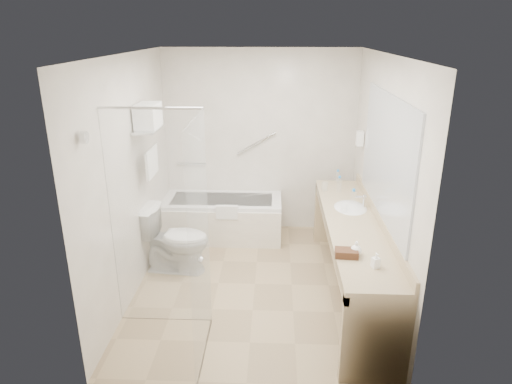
{
  "coord_description": "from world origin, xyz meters",
  "views": [
    {
      "loc": [
        0.2,
        -4.5,
        2.74
      ],
      "look_at": [
        0.0,
        0.3,
        1.0
      ],
      "focal_mm": 32.0,
      "sensor_mm": 36.0,
      "label": 1
    }
  ],
  "objects_px": {
    "toilet": "(175,239)",
    "water_bottle_left": "(353,198)",
    "bathtub": "(223,218)",
    "vanity_counter": "(352,240)",
    "amenity_basket": "(347,253)"
  },
  "relations": [
    {
      "from": "bathtub",
      "to": "vanity_counter",
      "type": "distance_m",
      "value": 2.09
    },
    {
      "from": "toilet",
      "to": "bathtub",
      "type": "bearing_deg",
      "value": -19.28
    },
    {
      "from": "toilet",
      "to": "amenity_basket",
      "type": "xyz_separation_m",
      "value": [
        1.79,
        -1.2,
        0.49
      ]
    },
    {
      "from": "toilet",
      "to": "water_bottle_left",
      "type": "bearing_deg",
      "value": -83.96
    },
    {
      "from": "bathtub",
      "to": "amenity_basket",
      "type": "relative_size",
      "value": 8.03
    },
    {
      "from": "bathtub",
      "to": "amenity_basket",
      "type": "distance_m",
      "value": 2.61
    },
    {
      "from": "bathtub",
      "to": "vanity_counter",
      "type": "relative_size",
      "value": 0.59
    },
    {
      "from": "bathtub",
      "to": "water_bottle_left",
      "type": "bearing_deg",
      "value": -30.94
    },
    {
      "from": "vanity_counter",
      "to": "amenity_basket",
      "type": "height_order",
      "value": "vanity_counter"
    },
    {
      "from": "toilet",
      "to": "amenity_basket",
      "type": "distance_m",
      "value": 2.22
    },
    {
      "from": "bathtub",
      "to": "vanity_counter",
      "type": "height_order",
      "value": "vanity_counter"
    },
    {
      "from": "vanity_counter",
      "to": "water_bottle_left",
      "type": "distance_m",
      "value": 0.54
    },
    {
      "from": "amenity_basket",
      "to": "water_bottle_left",
      "type": "relative_size",
      "value": 0.96
    },
    {
      "from": "amenity_basket",
      "to": "water_bottle_left",
      "type": "height_order",
      "value": "water_bottle_left"
    },
    {
      "from": "toilet",
      "to": "amenity_basket",
      "type": "relative_size",
      "value": 4.04
    }
  ]
}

